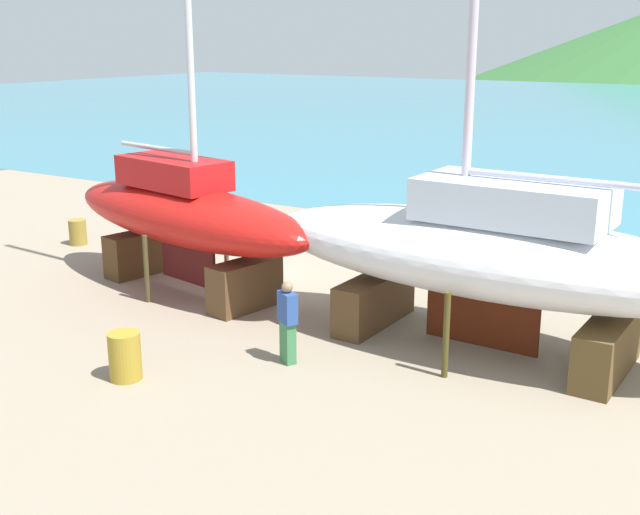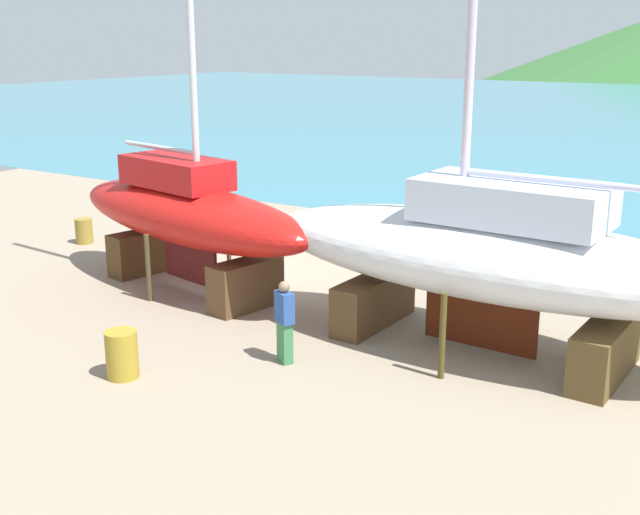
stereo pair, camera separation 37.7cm
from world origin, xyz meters
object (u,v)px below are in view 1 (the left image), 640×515
sailboat_mid_port (185,214)px  sailboat_small_center (488,252)px  worker (288,321)px  barrel_tar_black (125,356)px  barrel_ochre (78,232)px

sailboat_mid_port → sailboat_small_center: bearing=12.3°
sailboat_mid_port → sailboat_small_center: size_ratio=0.89×
sailboat_mid_port → worker: bearing=-17.3°
worker → sailboat_small_center: bearing=161.8°
worker → barrel_tar_black: worker is taller
sailboat_mid_port → sailboat_small_center: (7.67, 0.18, 0.09)m
sailboat_small_center → worker: 4.18m
sailboat_small_center → barrel_ochre: sailboat_small_center is taller
barrel_tar_black → sailboat_mid_port: bearing=118.4°
worker → barrel_ochre: size_ratio=2.15×
sailboat_mid_port → worker: 5.44m
sailboat_mid_port → barrel_ochre: bearing=174.8°
worker → barrel_tar_black: size_ratio=1.82×
barrel_tar_black → barrel_ochre: (-8.39, 6.43, -0.07)m
sailboat_mid_port → barrel_tar_black: bearing=-50.7°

